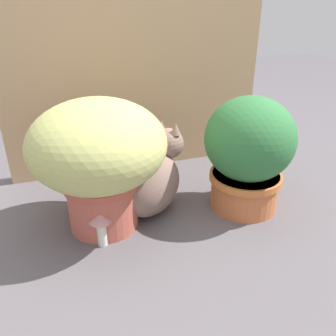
{
  "coord_description": "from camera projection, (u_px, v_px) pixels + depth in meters",
  "views": [
    {
      "loc": [
        -0.22,
        -0.87,
        0.7
      ],
      "look_at": [
        0.11,
        0.12,
        0.18
      ],
      "focal_mm": 37.53,
      "sensor_mm": 36.0,
      "label": 1
    }
  ],
  "objects": [
    {
      "name": "cardboard_backdrop",
      "position": [
        136.0,
        57.0,
        1.39
      ],
      "size": [
        1.08,
        0.03,
        0.95
      ],
      "primitive_type": "cube",
      "color": "tan",
      "rests_on": "ground"
    },
    {
      "name": "grass_planter",
      "position": [
        98.0,
        154.0,
        1.07
      ],
      "size": [
        0.42,
        0.42,
        0.43
      ],
      "color": "#BB5949",
      "rests_on": "ground"
    },
    {
      "name": "mushroom_ornament_pink",
      "position": [
        101.0,
        223.0,
        1.06
      ],
      "size": [
        0.07,
        0.07,
        0.12
      ],
      "color": "silver",
      "rests_on": "ground"
    },
    {
      "name": "leafy_planter",
      "position": [
        248.0,
        152.0,
        1.2
      ],
      "size": [
        0.31,
        0.31,
        0.41
      ],
      "color": "#C3683B",
      "rests_on": "ground"
    },
    {
      "name": "ground_plane",
      "position": [
        148.0,
        240.0,
        1.11
      ],
      "size": [
        6.0,
        6.0,
        0.0
      ],
      "primitive_type": "plane",
      "color": "#575256"
    },
    {
      "name": "cat",
      "position": [
        153.0,
        180.0,
        1.22
      ],
      "size": [
        0.37,
        0.29,
        0.32
      ],
      "color": "#84665B",
      "rests_on": "ground"
    }
  ]
}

